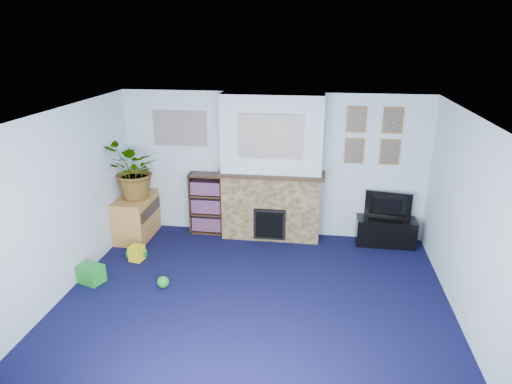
# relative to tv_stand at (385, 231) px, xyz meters

# --- Properties ---
(floor) EXTENTS (5.00, 4.50, 0.01)m
(floor) POSITION_rel_tv_stand_xyz_m (-1.88, -2.03, -0.23)
(floor) COLOR #0D0F34
(floor) RESTS_ON ground
(ceiling) EXTENTS (5.00, 4.50, 0.01)m
(ceiling) POSITION_rel_tv_stand_xyz_m (-1.88, -2.03, 2.17)
(ceiling) COLOR white
(ceiling) RESTS_ON wall_back
(wall_back) EXTENTS (5.00, 0.04, 2.40)m
(wall_back) POSITION_rel_tv_stand_xyz_m (-1.88, 0.22, 0.97)
(wall_back) COLOR silver
(wall_back) RESTS_ON ground
(wall_front) EXTENTS (5.00, 0.04, 2.40)m
(wall_front) POSITION_rel_tv_stand_xyz_m (-1.88, -4.28, 0.97)
(wall_front) COLOR silver
(wall_front) RESTS_ON ground
(wall_left) EXTENTS (0.04, 4.50, 2.40)m
(wall_left) POSITION_rel_tv_stand_xyz_m (-4.38, -2.03, 0.97)
(wall_left) COLOR silver
(wall_left) RESTS_ON ground
(wall_right) EXTENTS (0.04, 4.50, 2.40)m
(wall_right) POSITION_rel_tv_stand_xyz_m (0.62, -2.03, 0.97)
(wall_right) COLOR silver
(wall_right) RESTS_ON ground
(chimney_breast) EXTENTS (1.72, 0.50, 2.40)m
(chimney_breast) POSITION_rel_tv_stand_xyz_m (-1.88, 0.02, 0.96)
(chimney_breast) COLOR brown
(chimney_breast) RESTS_ON ground
(collage_main) EXTENTS (1.00, 0.03, 0.68)m
(collage_main) POSITION_rel_tv_stand_xyz_m (-1.88, -0.19, 1.55)
(collage_main) COLOR gray
(collage_main) RESTS_ON chimney_breast
(collage_left) EXTENTS (0.90, 0.03, 0.58)m
(collage_left) POSITION_rel_tv_stand_xyz_m (-3.43, 0.21, 1.55)
(collage_left) COLOR gray
(collage_left) RESTS_ON wall_back
(portrait_tl) EXTENTS (0.30, 0.03, 0.40)m
(portrait_tl) POSITION_rel_tv_stand_xyz_m (-0.58, 0.20, 1.77)
(portrait_tl) COLOR brown
(portrait_tl) RESTS_ON wall_back
(portrait_tr) EXTENTS (0.30, 0.03, 0.40)m
(portrait_tr) POSITION_rel_tv_stand_xyz_m (-0.03, 0.20, 1.77)
(portrait_tr) COLOR brown
(portrait_tr) RESTS_ON wall_back
(portrait_bl) EXTENTS (0.30, 0.03, 0.40)m
(portrait_bl) POSITION_rel_tv_stand_xyz_m (-0.58, 0.20, 1.27)
(portrait_bl) COLOR brown
(portrait_bl) RESTS_ON wall_back
(portrait_br) EXTENTS (0.30, 0.03, 0.40)m
(portrait_br) POSITION_rel_tv_stand_xyz_m (-0.03, 0.20, 1.27)
(portrait_br) COLOR brown
(portrait_br) RESTS_ON wall_back
(tv_stand) EXTENTS (0.94, 0.40, 0.44)m
(tv_stand) POSITION_rel_tv_stand_xyz_m (0.00, 0.00, 0.00)
(tv_stand) COLOR black
(tv_stand) RESTS_ON ground
(television) EXTENTS (0.74, 0.22, 0.42)m
(television) POSITION_rel_tv_stand_xyz_m (0.00, 0.02, 0.43)
(television) COLOR black
(television) RESTS_ON tv_stand
(bookshelf) EXTENTS (0.58, 0.28, 1.05)m
(bookshelf) POSITION_rel_tv_stand_xyz_m (-2.98, 0.08, 0.28)
(bookshelf) COLOR #311F11
(bookshelf) RESTS_ON ground
(sideboard) EXTENTS (0.50, 0.91, 0.71)m
(sideboard) POSITION_rel_tv_stand_xyz_m (-4.12, -0.28, 0.12)
(sideboard) COLOR #B7803A
(sideboard) RESTS_ON ground
(potted_plant) EXTENTS (0.76, 0.87, 0.96)m
(potted_plant) POSITION_rel_tv_stand_xyz_m (-4.07, -0.33, 0.96)
(potted_plant) COLOR #26661E
(potted_plant) RESTS_ON sideboard
(mantel_clock) EXTENTS (0.11, 0.06, 0.15)m
(mantel_clock) POSITION_rel_tv_stand_xyz_m (-1.94, -0.03, 1.00)
(mantel_clock) COLOR gold
(mantel_clock) RESTS_ON chimney_breast
(mantel_candle) EXTENTS (0.05, 0.05, 0.17)m
(mantel_candle) POSITION_rel_tv_stand_xyz_m (-1.58, -0.03, 1.01)
(mantel_candle) COLOR #B2BFC6
(mantel_candle) RESTS_ON chimney_breast
(mantel_teddy) EXTENTS (0.14, 0.14, 0.14)m
(mantel_teddy) POSITION_rel_tv_stand_xyz_m (-2.35, -0.03, 0.99)
(mantel_teddy) COLOR gray
(mantel_teddy) RESTS_ON chimney_breast
(mantel_can) EXTENTS (0.06, 0.06, 0.12)m
(mantel_can) POSITION_rel_tv_stand_xyz_m (-1.10, -0.03, 0.99)
(mantel_can) COLOR yellow
(mantel_can) RESTS_ON chimney_breast
(green_crate) EXTENTS (0.38, 0.34, 0.25)m
(green_crate) POSITION_rel_tv_stand_xyz_m (-4.18, -1.81, -0.09)
(green_crate) COLOR #198C26
(green_crate) RESTS_ON ground
(toy_ball) EXTENTS (0.16, 0.16, 0.16)m
(toy_ball) POSITION_rel_tv_stand_xyz_m (-3.15, -1.81, -0.14)
(toy_ball) COLOR #198C26
(toy_ball) RESTS_ON ground
(toy_block) EXTENTS (0.22, 0.22, 0.23)m
(toy_block) POSITION_rel_tv_stand_xyz_m (-3.80, -1.10, -0.12)
(toy_block) COLOR yellow
(toy_block) RESTS_ON ground
(toy_tube) EXTENTS (0.31, 0.14, 0.18)m
(toy_tube) POSITION_rel_tv_stand_xyz_m (-3.84, -1.03, -0.16)
(toy_tube) COLOR #198C26
(toy_tube) RESTS_ON ground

